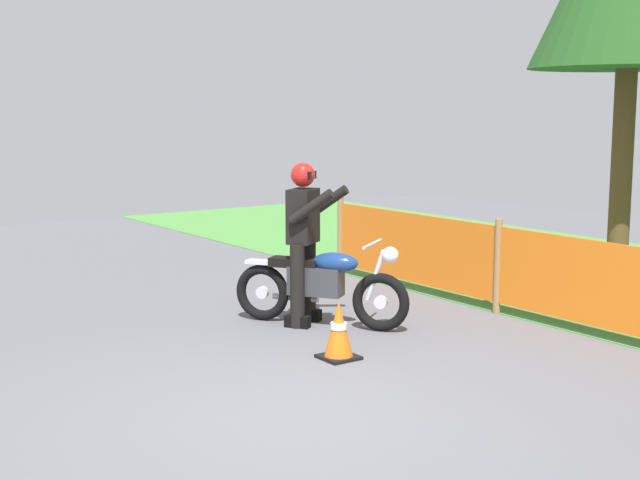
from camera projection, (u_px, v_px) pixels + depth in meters
ground at (302, 417)px, 6.42m from camera, size 24.00×24.00×0.02m
barrier_fence at (609, 287)px, 8.38m from camera, size 8.75×0.08×1.05m
motorcycle_lead at (321, 284)px, 9.02m from camera, size 1.65×1.15×0.91m
rider_lead at (304, 237)px, 9.01m from camera, size 0.73×0.72×1.69m
traffic_cone at (339, 331)px, 7.84m from camera, size 0.32×0.32×0.53m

